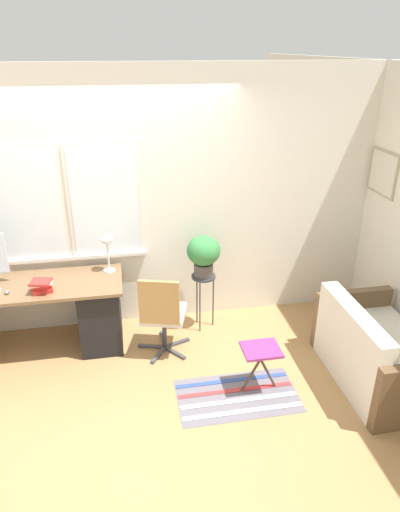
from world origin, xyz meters
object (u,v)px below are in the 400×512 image
at_px(folding_stool, 261,354).
at_px(office_chair_swivel, 162,314).
at_px(mouse, 7,292).
at_px(desk_lamp, 107,243).
at_px(couch_loveseat, 377,355).
at_px(potted_plant, 204,253).
at_px(plant_stand, 203,282).
at_px(book_stack, 41,286).

bearing_deg(folding_stool, office_chair_swivel, 139.15).
distance_m(mouse, desk_lamp, 1.03).
distance_m(mouse, couch_loveseat, 3.45).
xyz_separation_m(desk_lamp, folding_stool, (1.27, -1.16, -0.65)).
distance_m(mouse, office_chair_swivel, 1.46).
bearing_deg(mouse, folding_stool, -21.10).
xyz_separation_m(potted_plant, folding_stool, (0.31, -1.09, -0.50)).
height_order(office_chair_swivel, couch_loveseat, office_chair_swivel).
height_order(office_chair_swivel, plant_stand, office_chair_swivel).
bearing_deg(potted_plant, office_chair_swivel, -139.47).
height_order(desk_lamp, book_stack, desk_lamp).
bearing_deg(book_stack, couch_loveseat, -16.58).
height_order(plant_stand, potted_plant, potted_plant).
height_order(plant_stand, folding_stool, plant_stand).
distance_m(desk_lamp, potted_plant, 0.98).
distance_m(book_stack, plant_stand, 1.63).
bearing_deg(couch_loveseat, folding_stool, 87.11).
xyz_separation_m(office_chair_swivel, folding_stool, (0.79, -0.68, -0.07)).
bearing_deg(potted_plant, plant_stand, 14.04).
bearing_deg(mouse, office_chair_swivel, -6.84).
xyz_separation_m(office_chair_swivel, plant_stand, (0.48, 0.41, 0.09)).
height_order(mouse, folding_stool, mouse).
xyz_separation_m(couch_loveseat, plant_stand, (-1.39, 1.15, 0.28)).
distance_m(couch_loveseat, folding_stool, 1.10).
bearing_deg(folding_stool, couch_loveseat, -2.89).
xyz_separation_m(book_stack, potted_plant, (1.59, 0.26, 0.09)).
relative_size(office_chair_swivel, folding_stool, 1.99).
xyz_separation_m(desk_lamp, book_stack, (-0.62, -0.33, -0.24)).
relative_size(mouse, folding_stool, 0.15).
bearing_deg(plant_stand, couch_loveseat, -39.48).
bearing_deg(folding_stool, potted_plant, 105.65).
height_order(book_stack, plant_stand, book_stack).
bearing_deg(office_chair_swivel, potted_plant, -123.81).
bearing_deg(couch_loveseat, plant_stand, 50.52).
bearing_deg(book_stack, desk_lamp, 27.90).
xyz_separation_m(couch_loveseat, potted_plant, (-1.39, 1.15, 0.61)).
bearing_deg(book_stack, office_chair_swivel, -7.77).
bearing_deg(office_chair_swivel, mouse, 8.82).
bearing_deg(plant_stand, desk_lamp, 176.04).
xyz_separation_m(desk_lamp, potted_plant, (0.97, -0.07, -0.15)).
height_order(mouse, desk_lamp, desk_lamp).
height_order(mouse, plant_stand, mouse).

